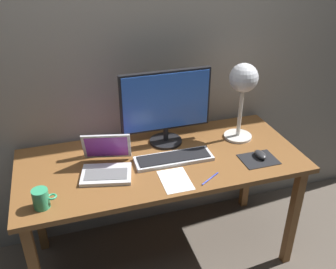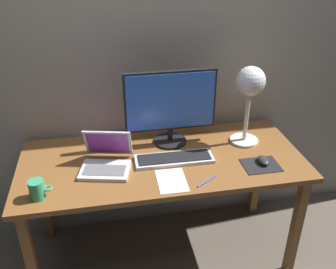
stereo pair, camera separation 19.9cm
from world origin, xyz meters
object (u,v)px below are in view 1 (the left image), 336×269
at_px(keyboard_main, 174,158).
at_px(coffee_mug, 41,199).
at_px(laptop, 107,161).
at_px(monitor, 166,105).
at_px(pen, 210,179).
at_px(desk_lamp, 243,84).
at_px(mouse, 260,155).

xyz_separation_m(keyboard_main, coffee_mug, (-0.71, -0.20, 0.04)).
height_order(keyboard_main, coffee_mug, coffee_mug).
relative_size(keyboard_main, laptop, 1.42).
distance_m(monitor, keyboard_main, 0.32).
relative_size(monitor, laptop, 1.72).
relative_size(monitor, pen, 3.83).
bearing_deg(desk_lamp, mouse, -86.74).
xyz_separation_m(monitor, mouse, (0.46, -0.33, -0.23)).
distance_m(desk_lamp, mouse, 0.42).
bearing_deg(coffee_mug, laptop, 32.59).
xyz_separation_m(keyboard_main, desk_lamp, (0.46, 0.13, 0.34)).
bearing_deg(mouse, desk_lamp, 93.26).
bearing_deg(laptop, monitor, 25.98).
distance_m(keyboard_main, laptop, 0.38).
relative_size(monitor, keyboard_main, 1.21).
height_order(keyboard_main, pen, keyboard_main).
bearing_deg(laptop, coffee_mug, -147.41).
relative_size(monitor, mouse, 5.58).
height_order(coffee_mug, pen, coffee_mug).
height_order(laptop, pen, laptop).
bearing_deg(laptop, mouse, -9.21).
xyz_separation_m(monitor, desk_lamp, (0.45, -0.08, 0.10)).
bearing_deg(coffee_mug, mouse, 3.79).
distance_m(laptop, pen, 0.56).
height_order(monitor, mouse, monitor).
bearing_deg(pen, keyboard_main, 118.61).
bearing_deg(monitor, coffee_mug, -150.84).
bearing_deg(pen, desk_lamp, 46.87).
relative_size(monitor, coffee_mug, 4.82).
bearing_deg(keyboard_main, monitor, 85.16).
relative_size(laptop, desk_lamp, 0.65).
xyz_separation_m(mouse, coffee_mug, (-1.19, -0.08, 0.03)).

